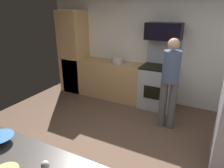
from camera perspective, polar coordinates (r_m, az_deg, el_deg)
name	(u,v)px	position (r m, az deg, el deg)	size (l,w,h in m)	color
ground_plane	(98,150)	(3.41, -3.91, -18.31)	(5.20, 4.80, 0.02)	brown
wall_back	(148,46)	(4.87, 10.16, 10.55)	(5.20, 0.12, 2.60)	white
lower_cabinet_run	(107,79)	(5.10, -1.36, 1.45)	(2.40, 0.60, 0.90)	tan
cabinet_column	(74,52)	(5.47, -10.78, 8.95)	(0.60, 0.60, 2.10)	tan
oven_range	(158,85)	(4.63, 13.00, -0.29)	(0.76, 0.65, 1.51)	#ADB6C1
microwave	(164,31)	(4.44, 14.53, 14.32)	(0.74, 0.38, 0.35)	black
person_cook	(170,80)	(3.70, 16.17, 1.08)	(0.31, 0.30, 1.68)	#575757
mixing_bowl_prep	(0,140)	(2.30, -29.27, -13.62)	(0.27, 0.27, 0.08)	#3672B4
wine_glass_extra	(45,166)	(1.72, -18.45, -21.26)	(0.07, 0.07, 0.16)	silver
stock_pot	(118,60)	(4.83, 1.63, 6.79)	(0.30, 0.30, 0.14)	#BCB4BC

